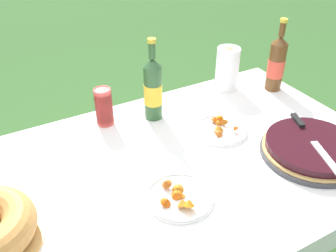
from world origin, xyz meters
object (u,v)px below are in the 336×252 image
(serving_knife, at_px, (310,137))
(paper_towel_roll, at_px, (227,69))
(cup_stack, at_px, (104,107))
(berry_tart, at_px, (312,149))
(snack_plate_left, at_px, (179,197))
(cider_bottle_amber, at_px, (276,63))
(cider_bottle_green, at_px, (153,89))
(snack_plate_near, at_px, (221,129))

(serving_knife, height_order, paper_towel_roll, paper_towel_roll)
(serving_knife, relative_size, cup_stack, 2.20)
(cup_stack, bearing_deg, berry_tart, -44.12)
(snack_plate_left, xyz_separation_m, paper_towel_roll, (0.59, 0.55, 0.09))
(cup_stack, relative_size, cider_bottle_amber, 0.47)
(paper_towel_roll, bearing_deg, cider_bottle_green, -171.60)
(berry_tart, height_order, serving_knife, serving_knife)
(berry_tart, distance_m, snack_plate_near, 0.36)
(berry_tart, xyz_separation_m, cider_bottle_green, (-0.39, 0.52, 0.11))
(snack_plate_near, bearing_deg, cider_bottle_green, 129.29)
(cider_bottle_green, bearing_deg, serving_knife, -50.76)
(cup_stack, distance_m, cider_bottle_green, 0.22)
(cider_bottle_green, bearing_deg, cider_bottle_amber, -4.69)
(berry_tart, height_order, snack_plate_near, berry_tart)
(cider_bottle_amber, xyz_separation_m, snack_plate_left, (-0.79, -0.43, -0.12))
(snack_plate_left, height_order, paper_towel_roll, paper_towel_roll)
(cider_bottle_amber, bearing_deg, cider_bottle_green, 175.31)
(serving_knife, height_order, cider_bottle_green, cider_bottle_green)
(snack_plate_near, height_order, paper_towel_roll, paper_towel_roll)
(cup_stack, height_order, paper_towel_roll, paper_towel_roll)
(berry_tart, distance_m, snack_plate_left, 0.55)
(cup_stack, bearing_deg, cider_bottle_amber, -7.27)
(cider_bottle_amber, bearing_deg, paper_towel_roll, 149.89)
(snack_plate_near, distance_m, paper_towel_roll, 0.39)
(serving_knife, xyz_separation_m, paper_towel_roll, (0.03, 0.56, 0.04))
(cider_bottle_amber, bearing_deg, snack_plate_left, -151.16)
(cup_stack, relative_size, paper_towel_roll, 0.77)
(cider_bottle_amber, xyz_separation_m, paper_towel_roll, (-0.20, 0.12, -0.03))
(serving_knife, distance_m, snack_plate_near, 0.34)
(snack_plate_near, bearing_deg, snack_plate_left, -143.80)
(cider_bottle_green, bearing_deg, snack_plate_left, -107.76)
(cup_stack, xyz_separation_m, paper_towel_roll, (0.63, 0.01, 0.02))
(paper_towel_roll, bearing_deg, snack_plate_left, -136.95)
(serving_knife, bearing_deg, snack_plate_left, -70.36)
(berry_tart, height_order, cider_bottle_green, cider_bottle_green)
(paper_towel_roll, bearing_deg, cider_bottle_amber, -30.11)
(paper_towel_roll, bearing_deg, serving_knife, -92.78)
(serving_knife, xyz_separation_m, cup_stack, (-0.61, 0.55, 0.02))
(serving_knife, xyz_separation_m, cider_bottle_green, (-0.41, 0.50, 0.07))
(snack_plate_near, bearing_deg, berry_tart, -54.90)
(berry_tart, xyz_separation_m, snack_plate_near, (-0.20, 0.29, -0.02))
(snack_plate_left, bearing_deg, cup_stack, 94.85)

